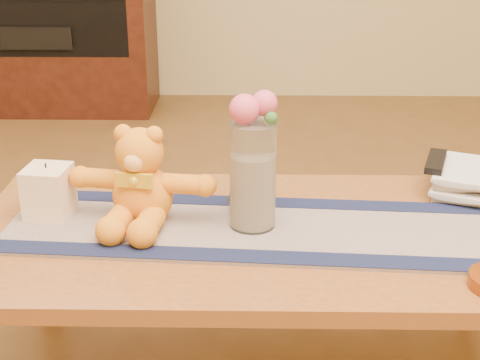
{
  "coord_description": "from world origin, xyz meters",
  "views": [
    {
      "loc": [
        -0.03,
        -1.5,
        1.21
      ],
      "look_at": [
        -0.05,
        0.0,
        0.58
      ],
      "focal_mm": 52.07,
      "sensor_mm": 36.0,
      "label": 1
    }
  ],
  "objects_px": {
    "pillar_candle": "(49,191)",
    "book_bottom": "(433,186)",
    "teddy_bear": "(142,176)",
    "bronze_ball": "(240,200)",
    "tv_remote": "(436,161)",
    "glass_vase": "(253,175)"
  },
  "relations": [
    {
      "from": "pillar_candle",
      "to": "book_bottom",
      "type": "bearing_deg",
      "value": 10.94
    },
    {
      "from": "teddy_bear",
      "to": "book_bottom",
      "type": "xyz_separation_m",
      "value": [
        0.76,
        0.21,
        -0.11
      ]
    },
    {
      "from": "pillar_candle",
      "to": "bronze_ball",
      "type": "height_order",
      "value": "pillar_candle"
    },
    {
      "from": "book_bottom",
      "to": "tv_remote",
      "type": "distance_m",
      "value": 0.08
    },
    {
      "from": "glass_vase",
      "to": "bronze_ball",
      "type": "xyz_separation_m",
      "value": [
        -0.03,
        0.08,
        -0.1
      ]
    },
    {
      "from": "glass_vase",
      "to": "bronze_ball",
      "type": "relative_size",
      "value": 4.17
    },
    {
      "from": "teddy_bear",
      "to": "bronze_ball",
      "type": "height_order",
      "value": "teddy_bear"
    },
    {
      "from": "teddy_bear",
      "to": "pillar_candle",
      "type": "height_order",
      "value": "teddy_bear"
    },
    {
      "from": "teddy_bear",
      "to": "pillar_candle",
      "type": "bearing_deg",
      "value": -176.15
    },
    {
      "from": "pillar_candle",
      "to": "glass_vase",
      "type": "bearing_deg",
      "value": -5.62
    },
    {
      "from": "bronze_ball",
      "to": "pillar_candle",
      "type": "bearing_deg",
      "value": -176.84
    },
    {
      "from": "teddy_bear",
      "to": "bronze_ball",
      "type": "distance_m",
      "value": 0.25
    },
    {
      "from": "pillar_candle",
      "to": "tv_remote",
      "type": "xyz_separation_m",
      "value": [
        1.0,
        0.18,
        0.01
      ]
    },
    {
      "from": "glass_vase",
      "to": "tv_remote",
      "type": "height_order",
      "value": "glass_vase"
    },
    {
      "from": "pillar_candle",
      "to": "bronze_ball",
      "type": "relative_size",
      "value": 2.02
    },
    {
      "from": "bronze_ball",
      "to": "book_bottom",
      "type": "bearing_deg",
      "value": 17.61
    },
    {
      "from": "tv_remote",
      "to": "glass_vase",
      "type": "bearing_deg",
      "value": -135.56
    },
    {
      "from": "glass_vase",
      "to": "tv_remote",
      "type": "xyz_separation_m",
      "value": [
        0.49,
        0.23,
        -0.05
      ]
    },
    {
      "from": "glass_vase",
      "to": "book_bottom",
      "type": "height_order",
      "value": "glass_vase"
    },
    {
      "from": "teddy_bear",
      "to": "glass_vase",
      "type": "height_order",
      "value": "glass_vase"
    },
    {
      "from": "teddy_bear",
      "to": "tv_remote",
      "type": "relative_size",
      "value": 2.12
    },
    {
      "from": "teddy_bear",
      "to": "glass_vase",
      "type": "relative_size",
      "value": 1.3
    }
  ]
}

